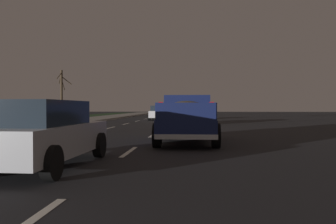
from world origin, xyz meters
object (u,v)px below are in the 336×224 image
(sedan_white, at_px, (160,113))
(sedan_red, at_px, (187,114))
(pickup_truck, at_px, (187,117))
(sedan_silver, at_px, (41,133))
(bare_tree_far, at_px, (62,93))

(sedan_white, bearing_deg, sedan_red, -159.30)
(pickup_truck, xyz_separation_m, sedan_silver, (-5.73, 3.29, -0.20))
(pickup_truck, bearing_deg, sedan_red, 0.87)
(sedan_silver, bearing_deg, bare_tree_far, 21.00)
(pickup_truck, xyz_separation_m, sedan_red, (14.35, 0.22, -0.20))
(sedan_silver, bearing_deg, sedan_red, -8.69)
(sedan_red, distance_m, sedan_white, 8.73)
(pickup_truck, distance_m, sedan_red, 14.36)
(sedan_silver, xyz_separation_m, bare_tree_far, (31.85, 12.23, 2.35))
(sedan_silver, xyz_separation_m, sedan_red, (20.08, -3.07, 0.00))
(bare_tree_far, bearing_deg, sedan_silver, -159.00)
(pickup_truck, relative_size, bare_tree_far, 0.93)
(sedan_white, distance_m, bare_tree_far, 12.95)
(pickup_truck, height_order, sedan_silver, pickup_truck)
(pickup_truck, xyz_separation_m, bare_tree_far, (26.13, 15.52, 2.16))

